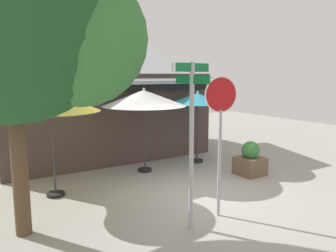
# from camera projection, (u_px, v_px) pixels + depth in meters

# --- Properties ---
(ground_plane) EXTENTS (28.00, 28.00, 0.10)m
(ground_plane) POSITION_uv_depth(u_px,v_px,m) (198.00, 195.00, 8.46)
(ground_plane) COLOR #9E9B93
(cafe_building) EXTENTS (7.81, 5.53, 4.30)m
(cafe_building) POSITION_uv_depth(u_px,v_px,m) (95.00, 111.00, 12.90)
(cafe_building) COLOR #473833
(cafe_building) RESTS_ON ground
(street_sign_post) EXTENTS (0.92, 0.86, 3.23)m
(street_sign_post) POSITION_uv_depth(u_px,v_px,m) (191.00, 130.00, 6.28)
(street_sign_post) COLOR #A8AAB2
(street_sign_post) RESTS_ON ground
(stop_sign) EXTENTS (0.73, 0.15, 2.97)m
(stop_sign) POSITION_uv_depth(u_px,v_px,m) (220.00, 121.00, 6.83)
(stop_sign) COLOR #A8AAB2
(stop_sign) RESTS_ON ground
(patio_umbrella_mustard_left) EXTENTS (2.35, 2.35, 2.66)m
(patio_umbrella_mustard_left) POSITION_uv_depth(u_px,v_px,m) (51.00, 102.00, 7.94)
(patio_umbrella_mustard_left) COLOR black
(patio_umbrella_mustard_left) RESTS_ON ground
(patio_umbrella_ivory_center) EXTENTS (2.57, 2.57, 2.61)m
(patio_umbrella_ivory_center) POSITION_uv_depth(u_px,v_px,m) (144.00, 98.00, 10.07)
(patio_umbrella_ivory_center) COLOR black
(patio_umbrella_ivory_center) RESTS_ON ground
(patio_umbrella_teal_right) EXTENTS (1.94, 1.94, 2.46)m
(patio_umbrella_teal_right) POSITION_uv_depth(u_px,v_px,m) (198.00, 99.00, 11.19)
(patio_umbrella_teal_right) COLOR black
(patio_umbrella_teal_right) RESTS_ON ground
(shade_tree) EXTENTS (4.21, 3.84, 5.94)m
(shade_tree) POSITION_uv_depth(u_px,v_px,m) (24.00, 20.00, 5.74)
(shade_tree) COLOR brown
(shade_tree) RESTS_ON ground
(sidewalk_planter) EXTENTS (0.76, 0.76, 1.02)m
(sidewalk_planter) POSITION_uv_depth(u_px,v_px,m) (250.00, 161.00, 10.01)
(sidewalk_planter) COLOR brown
(sidewalk_planter) RESTS_ON ground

